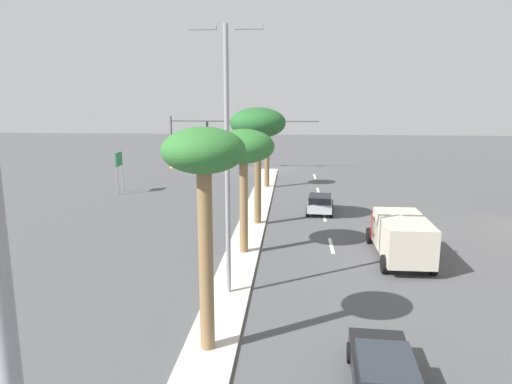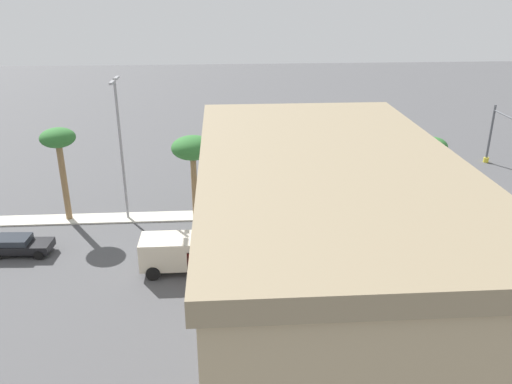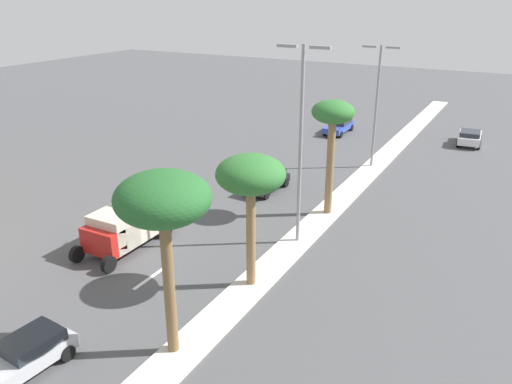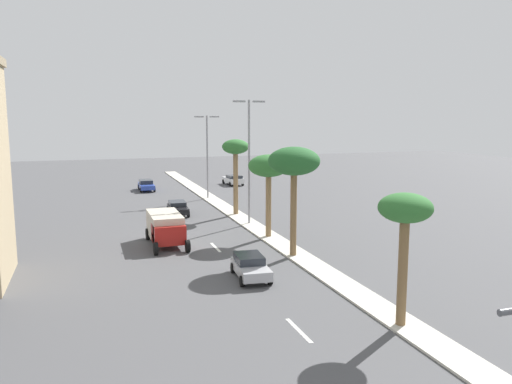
# 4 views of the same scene
# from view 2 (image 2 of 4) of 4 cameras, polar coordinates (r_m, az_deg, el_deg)

# --- Properties ---
(ground_plane) EXTENTS (160.00, 160.00, 0.00)m
(ground_plane) POSITION_cam_2_polar(r_m,az_deg,el_deg) (42.37, -9.29, -2.72)
(ground_plane) COLOR #4C4C4F
(median_curb) EXTENTS (1.80, 79.67, 0.12)m
(median_curb) POSITION_cam_2_polar(r_m,az_deg,el_deg) (44.13, -20.81, -2.83)
(median_curb) COLOR beige
(median_curb) RESTS_ON ground
(lane_stripe_near) EXTENTS (0.20, 2.80, 0.01)m
(lane_stripe_near) POSITION_cam_2_polar(r_m,az_deg,el_deg) (40.69, 18.50, -4.74)
(lane_stripe_near) COLOR silver
(lane_stripe_near) RESTS_ON ground
(lane_stripe_trailing) EXTENTS (0.20, 2.80, 0.01)m
(lane_stripe_trailing) POSITION_cam_2_polar(r_m,az_deg,el_deg) (38.27, 5.88, -5.38)
(lane_stripe_trailing) COLOR silver
(lane_stripe_trailing) RESTS_ON ground
(lane_stripe_front) EXTENTS (0.20, 2.80, 0.01)m
(lane_stripe_front) POSITION_cam_2_polar(r_m,az_deg,el_deg) (37.78, -4.21, -5.71)
(lane_stripe_front) COLOR silver
(lane_stripe_front) RESTS_ON ground
(directional_road_sign) EXTENTS (0.10, 1.43, 3.55)m
(directional_road_sign) POSITION_cam_2_polar(r_m,az_deg,el_deg) (54.30, 10.05, 5.74)
(directional_road_sign) COLOR gray
(directional_road_sign) RESTS_ON ground
(commercial_building) EXTENTS (13.34, 7.15, 13.15)m
(commercial_building) POSITION_cam_2_polar(r_m,az_deg,el_deg) (17.67, 6.90, -16.85)
(commercial_building) COLOR tan
(commercial_building) RESTS_ON ground
(palm_tree_mid) EXTENTS (2.45, 2.45, 6.15)m
(palm_tree_mid) POSITION_cam_2_polar(r_m,az_deg,el_deg) (43.16, 18.52, 4.37)
(palm_tree_mid) COLOR brown
(palm_tree_mid) RESTS_ON median_curb
(palm_tree_inboard) EXTENTS (3.53, 3.53, 7.50)m
(palm_tree_inboard) POSITION_cam_2_polar(r_m,az_deg,el_deg) (39.66, 1.55, 5.85)
(palm_tree_inboard) COLOR brown
(palm_tree_inboard) RESTS_ON median_curb
(palm_tree_center) EXTENTS (3.22, 3.22, 6.55)m
(palm_tree_center) POSITION_cam_2_polar(r_m,az_deg,el_deg) (40.10, -6.91, 4.59)
(palm_tree_center) COLOR olive
(palm_tree_center) RESTS_ON median_curb
(palm_tree_outboard) EXTENTS (2.61, 2.61, 7.32)m
(palm_tree_outboard) POSITION_cam_2_polar(r_m,az_deg,el_deg) (41.81, -20.71, 4.98)
(palm_tree_outboard) COLOR olive
(palm_tree_outboard) RESTS_ON median_curb
(street_lamp_left) EXTENTS (2.90, 0.24, 10.94)m
(street_lamp_left) POSITION_cam_2_polar(r_m,az_deg,el_deg) (40.59, -14.55, 5.48)
(street_lamp_left) COLOR gray
(street_lamp_left) RESTS_ON median_curb
(sedan_silver_front) EXTENTS (2.12, 3.96, 1.35)m
(sedan_silver_front) POSITION_cam_2_polar(r_m,az_deg,el_deg) (38.34, 7.34, -4.19)
(sedan_silver_front) COLOR #B2B2B7
(sedan_silver_front) RESTS_ON ground
(sedan_black_outboard) EXTENTS (2.05, 4.18, 1.28)m
(sedan_black_outboard) POSITION_cam_2_polar(r_m,az_deg,el_deg) (39.64, -24.36, -5.25)
(sedan_black_outboard) COLOR black
(sedan_black_outboard) RESTS_ON ground
(box_truck) EXTENTS (2.54, 6.03, 2.33)m
(box_truck) POSITION_cam_2_polar(r_m,az_deg,el_deg) (34.31, -7.69, -6.49)
(box_truck) COLOR #B21E19
(box_truck) RESTS_ON ground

